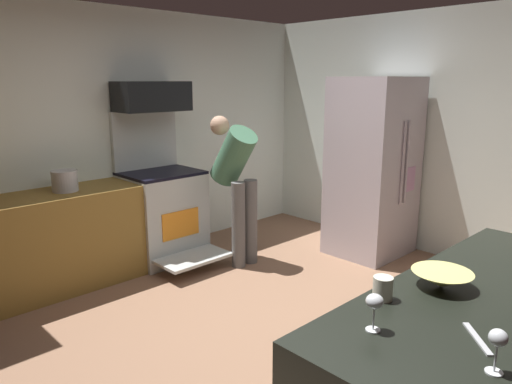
% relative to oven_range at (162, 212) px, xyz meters
% --- Properties ---
extents(ground_plane, '(5.20, 4.80, 0.02)m').
position_rel_oven_range_xyz_m(ground_plane, '(-0.26, -1.97, -0.52)').
color(ground_plane, '#89634B').
extents(wall_back, '(5.20, 0.12, 2.60)m').
position_rel_oven_range_xyz_m(wall_back, '(-0.26, 0.37, 0.79)').
color(wall_back, silver).
rests_on(wall_back, ground).
extents(wall_right, '(0.12, 4.80, 2.60)m').
position_rel_oven_range_xyz_m(wall_right, '(2.28, -1.97, 0.79)').
color(wall_right, silver).
rests_on(wall_right, ground).
extents(lower_cabinet_run, '(2.40, 0.60, 0.90)m').
position_rel_oven_range_xyz_m(lower_cabinet_run, '(-1.16, 0.01, -0.06)').
color(lower_cabinet_run, olive).
rests_on(lower_cabinet_run, ground).
extents(oven_range, '(0.76, 1.05, 1.57)m').
position_rel_oven_range_xyz_m(oven_range, '(0.00, 0.00, 0.00)').
color(oven_range, '#B9C2BF').
rests_on(oven_range, ground).
extents(microwave, '(0.74, 0.38, 0.30)m').
position_rel_oven_range_xyz_m(microwave, '(0.00, 0.09, 1.21)').
color(microwave, black).
rests_on(microwave, oven_range).
extents(refrigerator, '(0.83, 0.75, 1.91)m').
position_rel_oven_range_xyz_m(refrigerator, '(1.77, -1.43, 0.44)').
color(refrigerator, '#BDB2BC').
rests_on(refrigerator, ground).
extents(person_cook, '(0.31, 0.60, 1.52)m').
position_rel_oven_range_xyz_m(person_cook, '(0.50, -0.63, 0.39)').
color(person_cook, '#5F5F5F').
rests_on(person_cook, ground).
extents(counter_island, '(2.09, 0.80, 0.90)m').
position_rel_oven_range_xyz_m(counter_island, '(-0.42, -3.47, -0.06)').
color(counter_island, black).
rests_on(counter_island, ground).
extents(mixing_bowl_large, '(0.29, 0.29, 0.08)m').
position_rel_oven_range_xyz_m(mixing_bowl_large, '(-0.52, -3.29, 0.43)').
color(mixing_bowl_large, '#DED575').
rests_on(mixing_bowl_large, counter_island).
extents(wine_glass_near, '(0.07, 0.07, 0.16)m').
position_rel_oven_range_xyz_m(wine_glass_near, '(-1.12, -3.29, 0.51)').
color(wine_glass_near, silver).
rests_on(wine_glass_near, counter_island).
extents(wine_glass_mid, '(0.06, 0.06, 0.17)m').
position_rel_oven_range_xyz_m(wine_glass_mid, '(-1.07, -3.73, 0.51)').
color(wine_glass_mid, silver).
rests_on(wine_glass_mid, counter_island).
extents(mug_coffee, '(0.09, 0.09, 0.11)m').
position_rel_oven_range_xyz_m(mug_coffee, '(-0.85, -3.16, 0.44)').
color(mug_coffee, beige).
rests_on(mug_coffee, counter_island).
extents(knife_chef, '(0.19, 0.18, 0.01)m').
position_rel_oven_range_xyz_m(knife_chef, '(-0.89, -3.61, 0.39)').
color(knife_chef, '#B7BABF').
rests_on(knife_chef, counter_island).
extents(stock_pot, '(0.23, 0.23, 0.19)m').
position_rel_oven_range_xyz_m(stock_pot, '(-1.00, 0.01, 0.48)').
color(stock_pot, '#B5B6BA').
rests_on(stock_pot, lower_cabinet_run).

